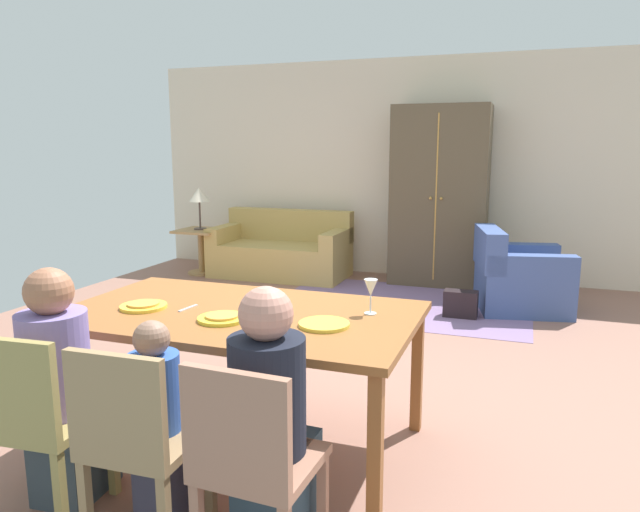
{
  "coord_description": "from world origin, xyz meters",
  "views": [
    {
      "loc": [
        1.36,
        -3.83,
        1.62
      ],
      "look_at": [
        -0.02,
        0.05,
        0.85
      ],
      "focal_mm": 32.81,
      "sensor_mm": 36.0,
      "label": 1
    }
  ],
  "objects_px": {
    "person_child": "(161,430)",
    "armoire": "(440,196)",
    "plate_near_child": "(222,319)",
    "dining_chair_man": "(35,416)",
    "handbag": "(461,304)",
    "dining_chair_woman": "(251,458)",
    "couch": "(282,252)",
    "armchair": "(517,278)",
    "dining_table": "(239,322)",
    "person_woman": "(272,431)",
    "side_table": "(201,245)",
    "plate_near_woman": "(324,324)",
    "person_man": "(63,395)",
    "wine_glass": "(371,289)",
    "table_lamp": "(199,196)",
    "dining_chair_child": "(136,435)",
    "plate_near_man": "(144,306)"
  },
  "relations": [
    {
      "from": "dining_table",
      "to": "dining_chair_woman",
      "type": "height_order",
      "value": "dining_chair_woman"
    },
    {
      "from": "couch",
      "to": "armoire",
      "type": "xyz_separation_m",
      "value": [
        1.94,
        0.21,
        0.75
      ]
    },
    {
      "from": "plate_near_woman",
      "to": "armoire",
      "type": "relative_size",
      "value": 0.12
    },
    {
      "from": "person_child",
      "to": "handbag",
      "type": "relative_size",
      "value": 2.89
    },
    {
      "from": "wine_glass",
      "to": "dining_chair_child",
      "type": "height_order",
      "value": "wine_glass"
    },
    {
      "from": "armoire",
      "to": "table_lamp",
      "type": "bearing_deg",
      "value": -170.98
    },
    {
      "from": "couch",
      "to": "armchair",
      "type": "xyz_separation_m",
      "value": [
        2.87,
        -0.67,
        0.02
      ]
    },
    {
      "from": "side_table",
      "to": "dining_table",
      "type": "bearing_deg",
      "value": -56.45
    },
    {
      "from": "plate_near_man",
      "to": "side_table",
      "type": "height_order",
      "value": "plate_near_man"
    },
    {
      "from": "plate_near_child",
      "to": "dining_chair_man",
      "type": "relative_size",
      "value": 0.29
    },
    {
      "from": "wine_glass",
      "to": "handbag",
      "type": "distance_m",
      "value": 2.84
    },
    {
      "from": "person_child",
      "to": "armoire",
      "type": "height_order",
      "value": "armoire"
    },
    {
      "from": "plate_near_woman",
      "to": "armoire",
      "type": "height_order",
      "value": "armoire"
    },
    {
      "from": "dining_chair_child",
      "to": "handbag",
      "type": "height_order",
      "value": "dining_chair_child"
    },
    {
      "from": "dining_chair_woman",
      "to": "armchair",
      "type": "distance_m",
      "value": 4.39
    },
    {
      "from": "table_lamp",
      "to": "couch",
      "type": "bearing_deg",
      "value": 14.18
    },
    {
      "from": "plate_near_woman",
      "to": "dining_table",
      "type": "bearing_deg",
      "value": 169.02
    },
    {
      "from": "armchair",
      "to": "side_table",
      "type": "xyz_separation_m",
      "value": [
        -3.89,
        0.41,
        0.06
      ]
    },
    {
      "from": "couch",
      "to": "armoire",
      "type": "relative_size",
      "value": 0.81
    },
    {
      "from": "couch",
      "to": "dining_chair_child",
      "type": "bearing_deg",
      "value": -73.13
    },
    {
      "from": "person_woman",
      "to": "handbag",
      "type": "distance_m",
      "value": 3.68
    },
    {
      "from": "handbag",
      "to": "dining_chair_man",
      "type": "bearing_deg",
      "value": -109.83
    },
    {
      "from": "person_child",
      "to": "armchair",
      "type": "xyz_separation_m",
      "value": [
        1.37,
        4.14,
        -0.11
      ]
    },
    {
      "from": "dining_chair_child",
      "to": "person_child",
      "type": "height_order",
      "value": "person_child"
    },
    {
      "from": "armoire",
      "to": "armchair",
      "type": "bearing_deg",
      "value": -43.5
    },
    {
      "from": "armoire",
      "to": "dining_chair_man",
      "type": "bearing_deg",
      "value": -100.31
    },
    {
      "from": "wine_glass",
      "to": "person_man",
      "type": "distance_m",
      "value": 1.55
    },
    {
      "from": "plate_near_man",
      "to": "handbag",
      "type": "bearing_deg",
      "value": 65.48
    },
    {
      "from": "wine_glass",
      "to": "dining_chair_woman",
      "type": "bearing_deg",
      "value": -98.52
    },
    {
      "from": "armoire",
      "to": "handbag",
      "type": "distance_m",
      "value": 1.71
    },
    {
      "from": "dining_chair_child",
      "to": "person_woman",
      "type": "relative_size",
      "value": 0.78
    },
    {
      "from": "plate_near_child",
      "to": "person_woman",
      "type": "bearing_deg",
      "value": -46.82
    },
    {
      "from": "dining_chair_woman",
      "to": "handbag",
      "type": "bearing_deg",
      "value": 84.69
    },
    {
      "from": "armchair",
      "to": "armoire",
      "type": "relative_size",
      "value": 0.49
    },
    {
      "from": "wine_glass",
      "to": "person_woman",
      "type": "bearing_deg",
      "value": -99.83
    },
    {
      "from": "person_man",
      "to": "plate_near_child",
      "type": "bearing_deg",
      "value": 46.75
    },
    {
      "from": "dining_table",
      "to": "plate_near_child",
      "type": "relative_size",
      "value": 7.5
    },
    {
      "from": "person_child",
      "to": "armchair",
      "type": "height_order",
      "value": "person_child"
    },
    {
      "from": "couch",
      "to": "dining_chair_man",
      "type": "bearing_deg",
      "value": -78.67
    },
    {
      "from": "dining_table",
      "to": "dining_chair_man",
      "type": "bearing_deg",
      "value": -119.33
    },
    {
      "from": "dining_chair_child",
      "to": "couch",
      "type": "distance_m",
      "value": 5.2
    },
    {
      "from": "person_woman",
      "to": "side_table",
      "type": "height_order",
      "value": "person_woman"
    },
    {
      "from": "plate_near_child",
      "to": "dining_chair_child",
      "type": "bearing_deg",
      "value": -89.77
    },
    {
      "from": "couch",
      "to": "table_lamp",
      "type": "relative_size",
      "value": 3.13
    },
    {
      "from": "plate_near_woman",
      "to": "person_child",
      "type": "xyz_separation_m",
      "value": [
        -0.52,
        -0.64,
        -0.34
      ]
    },
    {
      "from": "plate_near_child",
      "to": "armoire",
      "type": "bearing_deg",
      "value": 84.43
    },
    {
      "from": "dining_table",
      "to": "person_man",
      "type": "relative_size",
      "value": 1.69
    },
    {
      "from": "person_woman",
      "to": "table_lamp",
      "type": "height_order",
      "value": "table_lamp"
    },
    {
      "from": "plate_near_woman",
      "to": "armoire",
      "type": "xyz_separation_m",
      "value": [
        -0.08,
        4.38,
        0.28
      ]
    },
    {
      "from": "dining_chair_man",
      "to": "armchair",
      "type": "xyz_separation_m",
      "value": [
        1.87,
        4.31,
        -0.17
      ]
    }
  ]
}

